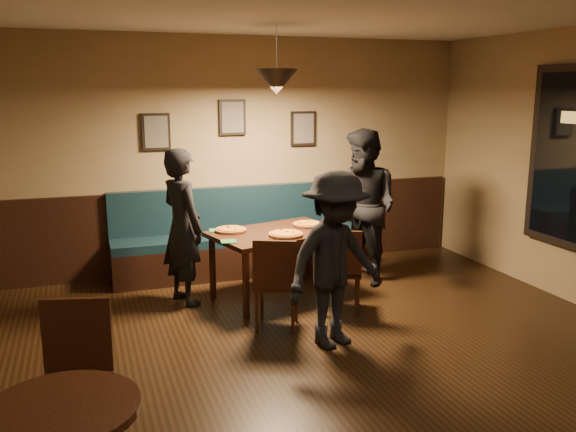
# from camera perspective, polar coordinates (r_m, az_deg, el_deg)

# --- Properties ---
(floor) EXTENTS (7.00, 7.00, 0.00)m
(floor) POSITION_cam_1_polar(r_m,az_deg,el_deg) (4.52, 6.33, -16.91)
(floor) COLOR black
(floor) RESTS_ON ground
(wall_back) EXTENTS (6.00, 0.00, 6.00)m
(wall_back) POSITION_cam_1_polar(r_m,az_deg,el_deg) (7.31, -5.30, 5.81)
(wall_back) COLOR #8C704F
(wall_back) RESTS_ON ground
(wainscot) EXTENTS (5.88, 0.06, 1.00)m
(wainscot) POSITION_cam_1_polar(r_m,az_deg,el_deg) (7.43, -5.11, -1.13)
(wainscot) COLOR black
(wainscot) RESTS_ON ground
(booth_bench) EXTENTS (3.00, 0.60, 1.00)m
(booth_bench) POSITION_cam_1_polar(r_m,az_deg,el_deg) (7.18, -4.58, -1.59)
(booth_bench) COLOR #0F232D
(booth_bench) RESTS_ON ground
(picture_left) EXTENTS (0.32, 0.04, 0.42)m
(picture_left) POSITION_cam_1_polar(r_m,az_deg,el_deg) (7.10, -12.42, 7.83)
(picture_left) COLOR black
(picture_left) RESTS_ON wall_back
(picture_center) EXTENTS (0.32, 0.04, 0.42)m
(picture_center) POSITION_cam_1_polar(r_m,az_deg,el_deg) (7.25, -5.31, 9.32)
(picture_center) COLOR black
(picture_center) RESTS_ON wall_back
(picture_right) EXTENTS (0.32, 0.04, 0.42)m
(picture_right) POSITION_cam_1_polar(r_m,az_deg,el_deg) (7.52, 1.45, 8.32)
(picture_right) COLOR black
(picture_right) RESTS_ON wall_back
(pendant_lamp) EXTENTS (0.44, 0.44, 0.25)m
(pendant_lamp) POSITION_cam_1_polar(r_m,az_deg,el_deg) (6.13, -1.10, 12.64)
(pendant_lamp) COLOR black
(pendant_lamp) RESTS_ON ceiling
(dining_table) EXTENTS (1.51, 1.18, 0.72)m
(dining_table) POSITION_cam_1_polar(r_m,az_deg,el_deg) (6.39, -1.03, -4.58)
(dining_table) COLOR black
(dining_table) RESTS_ON floor
(chair_near_left) EXTENTS (0.51, 0.51, 0.87)m
(chair_near_left) POSITION_cam_1_polar(r_m,az_deg,el_deg) (5.56, -1.07, -6.27)
(chair_near_left) COLOR black
(chair_near_left) RESTS_ON floor
(chair_near_right) EXTENTS (0.50, 0.50, 0.86)m
(chair_near_right) POSITION_cam_1_polar(r_m,az_deg,el_deg) (6.00, 5.08, -5.04)
(chair_near_right) COLOR #32170E
(chair_near_right) RESTS_ON floor
(diner_left) EXTENTS (0.57, 0.68, 1.61)m
(diner_left) POSITION_cam_1_polar(r_m,az_deg,el_deg) (6.19, -9.98, -1.04)
(diner_left) COLOR black
(diner_left) RESTS_ON floor
(diner_right) EXTENTS (0.92, 1.03, 1.75)m
(diner_right) POSITION_cam_1_polar(r_m,az_deg,el_deg) (6.80, 7.23, 0.83)
(diner_right) COLOR black
(diner_right) RESTS_ON floor
(diner_front) EXTENTS (1.11, 0.85, 1.52)m
(diner_front) POSITION_cam_1_polar(r_m,az_deg,el_deg) (5.10, 4.50, -4.20)
(diner_front) COLOR black
(diner_front) RESTS_ON floor
(pizza_a) EXTENTS (0.40, 0.40, 0.04)m
(pizza_a) POSITION_cam_1_polar(r_m,az_deg,el_deg) (6.31, -5.47, -1.31)
(pizza_a) COLOR #C77425
(pizza_a) RESTS_ON dining_table
(pizza_b) EXTENTS (0.45, 0.45, 0.04)m
(pizza_b) POSITION_cam_1_polar(r_m,az_deg,el_deg) (6.09, -0.22, -1.73)
(pizza_b) COLOR orange
(pizza_b) RESTS_ON dining_table
(pizza_c) EXTENTS (0.32, 0.32, 0.04)m
(pizza_c) POSITION_cam_1_polar(r_m,az_deg,el_deg) (6.55, 1.86, -0.77)
(pizza_c) COLOR orange
(pizza_c) RESTS_ON dining_table
(soda_glass) EXTENTS (0.07, 0.07, 0.14)m
(soda_glass) POSITION_cam_1_polar(r_m,az_deg,el_deg) (6.25, 4.77, -0.93)
(soda_glass) COLOR black
(soda_glass) RESTS_ON dining_table
(tabasco_bottle) EXTENTS (0.03, 0.03, 0.12)m
(tabasco_bottle) POSITION_cam_1_polar(r_m,az_deg,el_deg) (6.41, 3.30, -0.70)
(tabasco_bottle) COLOR #920B04
(tabasco_bottle) RESTS_ON dining_table
(napkin_a) EXTENTS (0.17, 0.17, 0.01)m
(napkin_a) POSITION_cam_1_polar(r_m,az_deg,el_deg) (6.37, -6.78, -1.35)
(napkin_a) COLOR #217D3C
(napkin_a) RESTS_ON dining_table
(napkin_b) EXTENTS (0.17, 0.17, 0.01)m
(napkin_b) POSITION_cam_1_polar(r_m,az_deg,el_deg) (5.90, -5.67, -2.41)
(napkin_b) COLOR #1B6730
(napkin_b) RESTS_ON dining_table
(cutlery_set) EXTENTS (0.18, 0.04, 0.00)m
(cutlery_set) POSITION_cam_1_polar(r_m,az_deg,el_deg) (5.95, -0.56, -2.24)
(cutlery_set) COLOR silver
(cutlery_set) RESTS_ON dining_table
(cafe_chair_far) EXTENTS (0.51, 0.51, 0.94)m
(cafe_chair_far) POSITION_cam_1_polar(r_m,az_deg,el_deg) (3.89, -19.83, -14.86)
(cafe_chair_far) COLOR black
(cafe_chair_far) RESTS_ON floor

